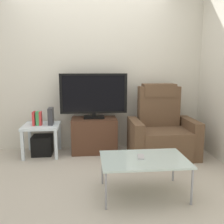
{
  "coord_description": "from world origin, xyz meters",
  "views": [
    {
      "loc": [
        -0.05,
        -3.08,
        1.33
      ],
      "look_at": [
        0.3,
        0.5,
        0.7
      ],
      "focal_mm": 40.78,
      "sensor_mm": 36.0,
      "label": 1
    }
  ],
  "objects": [
    {
      "name": "book_middle",
      "position": [
        -0.8,
        0.76,
        0.58
      ],
      "size": [
        0.05,
        0.11,
        0.21
      ],
      "primitive_type": "cube",
      "color": "#388C4C",
      "rests_on": "side_table"
    },
    {
      "name": "cell_phone",
      "position": [
        0.51,
        -0.55,
        0.4
      ],
      "size": [
        0.1,
        0.16,
        0.01
      ],
      "primitive_type": "cube",
      "rotation": [
        0.0,
        0.0,
        -0.18
      ],
      "color": "#B7B7BC",
      "rests_on": "coffee_table"
    },
    {
      "name": "game_console",
      "position": [
        -0.61,
        0.79,
        0.6
      ],
      "size": [
        0.07,
        0.2,
        0.26
      ],
      "primitive_type": "cube",
      "color": "#333338",
      "rests_on": "side_table"
    },
    {
      "name": "television",
      "position": [
        0.05,
        0.87,
        0.91
      ],
      "size": [
        1.04,
        0.2,
        0.7
      ],
      "color": "black",
      "rests_on": "tv_stand"
    },
    {
      "name": "subwoofer_box",
      "position": [
        -0.75,
        0.78,
        0.15
      ],
      "size": [
        0.3,
        0.3,
        0.3
      ],
      "primitive_type": "cube",
      "color": "black",
      "rests_on": "ground"
    },
    {
      "name": "book_rightmost",
      "position": [
        -0.76,
        0.76,
        0.57
      ],
      "size": [
        0.04,
        0.11,
        0.2
      ],
      "primitive_type": "cube",
      "color": "red",
      "rests_on": "side_table"
    },
    {
      "name": "tv_stand",
      "position": [
        0.05,
        0.85,
        0.27
      ],
      "size": [
        0.71,
        0.44,
        0.54
      ],
      "color": "#4C2D1E",
      "rests_on": "ground"
    },
    {
      "name": "coffee_table",
      "position": [
        0.53,
        -0.59,
        0.37
      ],
      "size": [
        0.9,
        0.6,
        0.39
      ],
      "color": "#B2C6C1",
      "rests_on": "ground"
    },
    {
      "name": "ground_plane",
      "position": [
        0.0,
        0.0,
        0.0
      ],
      "size": [
        6.4,
        6.4,
        0.0
      ],
      "primitive_type": "plane",
      "color": "#B2A899"
    },
    {
      "name": "wall_back",
      "position": [
        0.0,
        1.13,
        1.3
      ],
      "size": [
        6.4,
        0.06,
        2.6
      ],
      "primitive_type": "cube",
      "color": "beige",
      "rests_on": "ground"
    },
    {
      "name": "side_table",
      "position": [
        -0.75,
        0.78,
        0.4
      ],
      "size": [
        0.54,
        0.54,
        0.47
      ],
      "color": "silver",
      "rests_on": "ground"
    },
    {
      "name": "recliner_armchair",
      "position": [
        1.07,
        0.6,
        0.37
      ],
      "size": [
        0.98,
        0.78,
        1.08
      ],
      "rotation": [
        0.0,
        0.0,
        0.15
      ],
      "color": "brown",
      "rests_on": "ground"
    },
    {
      "name": "book_leftmost",
      "position": [
        -0.85,
        0.76,
        0.57
      ],
      "size": [
        0.04,
        0.13,
        0.21
      ],
      "primitive_type": "cube",
      "color": "red",
      "rests_on": "side_table"
    }
  ]
}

